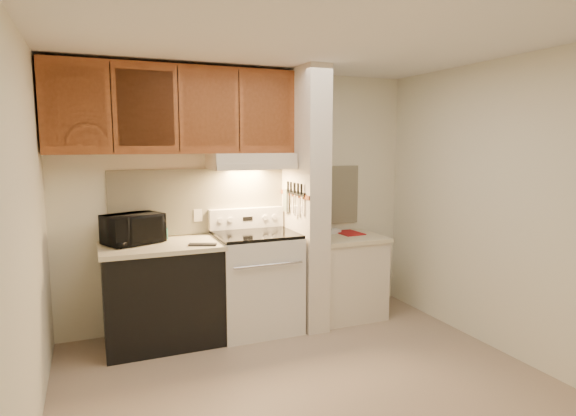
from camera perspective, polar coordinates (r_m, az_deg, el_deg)
floor at (r=3.86m, az=2.12°, el=-19.96°), size 3.60×3.60×0.00m
ceiling at (r=3.50m, az=2.34°, el=19.37°), size 3.60×3.60×0.00m
wall_back at (r=4.86m, az=-5.18°, el=1.24°), size 3.60×2.50×0.02m
wall_left at (r=3.18m, az=-28.81°, el=-3.09°), size 0.02×3.00×2.50m
wall_right at (r=4.52m, az=23.46°, el=0.15°), size 0.02×3.00×2.50m
backsplash at (r=4.85m, az=-5.14°, el=1.05°), size 2.60×0.02×0.63m
range_body at (r=4.69m, az=-3.80°, el=-8.84°), size 0.76×0.65×0.92m
oven_window at (r=4.39m, az=-2.46°, el=-9.43°), size 0.50×0.01×0.30m
oven_handle at (r=4.30m, az=-2.30°, el=-6.77°), size 0.65×0.02×0.02m
cooktop at (r=4.58m, az=-3.85°, el=-3.13°), size 0.74×0.64×0.03m
range_backguard at (r=4.83m, az=-4.94°, el=-1.20°), size 0.76×0.08×0.20m
range_display at (r=4.79m, az=-4.79°, el=-1.27°), size 0.10×0.01×0.04m
range_knob_left_outer at (r=4.71m, az=-8.03°, el=-1.47°), size 0.05×0.02×0.05m
range_knob_left_inner at (r=4.73m, az=-6.86°, el=-1.40°), size 0.05×0.02×0.05m
range_knob_right_inner at (r=4.84m, az=-2.75°, el=-1.15°), size 0.05×0.02×0.05m
range_knob_right_outer at (r=4.87m, az=-1.64°, el=-1.08°), size 0.05×0.02×0.05m
dishwasher_front at (r=4.52m, az=-14.63°, el=-10.06°), size 1.00×0.63×0.87m
left_countertop at (r=4.40m, az=-14.83°, el=-4.40°), size 1.04×0.67×0.04m
spoon_rest at (r=4.26m, az=-10.08°, el=-4.28°), size 0.25×0.16×0.02m
teal_jar at (r=4.61m, az=-14.62°, el=-2.96°), size 0.11×0.11×0.10m
outlet at (r=4.73m, az=-10.63°, el=-0.86°), size 0.08×0.01×0.12m
microwave at (r=4.46m, az=-17.90°, el=-2.37°), size 0.57×0.49×0.26m
partition_pillar at (r=4.71m, az=2.02°, el=1.07°), size 0.22×0.70×2.50m
pillar_trim at (r=4.66m, az=0.73°, el=1.62°), size 0.01×0.70×0.04m
knife_strip at (r=4.61m, az=0.91°, el=1.80°), size 0.02×0.42×0.04m
knife_blade_a at (r=4.46m, az=1.64°, el=0.31°), size 0.01×0.03×0.16m
knife_handle_a at (r=4.45m, az=1.60°, el=2.24°), size 0.02×0.02×0.10m
knife_blade_b at (r=4.55m, az=1.12°, el=0.33°), size 0.01×0.04×0.18m
knife_handle_b at (r=4.52m, az=1.20°, el=2.32°), size 0.02×0.02×0.10m
knife_blade_c at (r=4.61m, az=0.83°, el=0.29°), size 0.01×0.04×0.20m
knife_handle_c at (r=4.59m, az=0.80°, el=2.41°), size 0.02×0.02×0.10m
knife_blade_d at (r=4.69m, az=0.38°, el=0.67°), size 0.01×0.04×0.16m
knife_handle_d at (r=4.68m, az=0.35°, el=2.50°), size 0.02×0.02×0.10m
knife_blade_e at (r=4.76m, az=0.01°, el=0.66°), size 0.01×0.04×0.18m
knife_handle_e at (r=4.75m, az=0.00°, el=2.58°), size 0.02×0.02×0.10m
oven_mitt at (r=4.82m, az=-0.24°, el=0.91°), size 0.03×0.09×0.22m
right_cab_base at (r=5.08m, az=6.75°, el=-8.22°), size 0.70×0.60×0.81m
right_countertop at (r=4.98m, az=6.83°, el=-3.51°), size 0.74×0.64×0.04m
red_folder at (r=5.11m, az=7.27°, el=-2.95°), size 0.24×0.32×0.01m
white_box at (r=5.11m, az=5.36°, el=-2.76°), size 0.17×0.13×0.04m
range_hood at (r=4.62m, az=-4.42°, el=5.58°), size 0.78×0.44×0.15m
hood_lip at (r=4.42m, az=-3.57°, el=4.92°), size 0.78×0.04×0.06m
upper_cabinets at (r=4.51m, az=-13.20°, el=11.21°), size 2.18×0.33×0.77m
cab_door_a at (r=4.29m, az=-23.89°, el=10.96°), size 0.46×0.01×0.63m
cab_gap_a at (r=4.29m, az=-20.18°, el=11.14°), size 0.01×0.01×0.73m
cab_door_b at (r=4.31m, az=-16.49°, el=11.27°), size 0.46×0.01×0.63m
cab_gap_b at (r=4.35m, az=-12.85°, el=11.36°), size 0.01×0.01×0.73m
cab_door_c at (r=4.40m, az=-9.29°, el=11.40°), size 0.46×0.01×0.63m
cab_gap_c at (r=4.47m, az=-5.82°, el=11.40°), size 0.01×0.01×0.73m
cab_door_d at (r=4.56m, az=-2.47°, el=11.36°), size 0.46×0.01×0.63m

